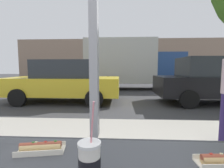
# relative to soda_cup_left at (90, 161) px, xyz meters

# --- Properties ---
(ground_plane) EXTENTS (60.00, 60.00, 0.00)m
(ground_plane) POSITION_rel_soda_cup_left_xyz_m (-0.05, 8.35, -1.02)
(ground_plane) COLOR #38383A
(sidewalk_strip) EXTENTS (16.00, 2.80, 0.12)m
(sidewalk_strip) POSITION_rel_soda_cup_left_xyz_m (-0.05, 1.95, -0.96)
(sidewalk_strip) COLOR #9E998E
(sidewalk_strip) RESTS_ON ground
(building_facade_far) EXTENTS (28.00, 1.20, 5.31)m
(building_facade_far) POSITION_rel_soda_cup_left_xyz_m (-0.05, 22.13, 1.63)
(building_facade_far) COLOR gray
(building_facade_far) RESTS_ON ground
(soda_cup_left) EXTENTS (0.09, 0.09, 0.31)m
(soda_cup_left) POSITION_rel_soda_cup_left_xyz_m (0.00, 0.00, 0.00)
(soda_cup_left) COLOR silver
(soda_cup_left) RESTS_ON window_counter
(hotdog_tray_near) EXTENTS (0.25, 0.14, 0.05)m
(hotdog_tray_near) POSITION_rel_soda_cup_left_xyz_m (-0.29, 0.21, -0.06)
(hotdog_tray_near) COLOR silver
(hotdog_tray_near) RESTS_ON window_counter
(parked_car_yellow) EXTENTS (4.46, 2.08, 1.69)m
(parked_car_yellow) POSITION_rel_soda_cup_left_xyz_m (-2.14, 5.95, -0.16)
(parked_car_yellow) COLOR gold
(parked_car_yellow) RESTS_ON ground
(parked_car_black) EXTENTS (4.58, 2.05, 1.79)m
(parked_car_black) POSITION_rel_soda_cup_left_xyz_m (3.80, 5.95, -0.12)
(parked_car_black) COLOR black
(parked_car_black) RESTS_ON ground
(box_truck) EXTENTS (6.19, 2.44, 3.20)m
(box_truck) POSITION_rel_soda_cup_left_xyz_m (0.75, 10.32, 0.68)
(box_truck) COLOR beige
(box_truck) RESTS_ON ground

